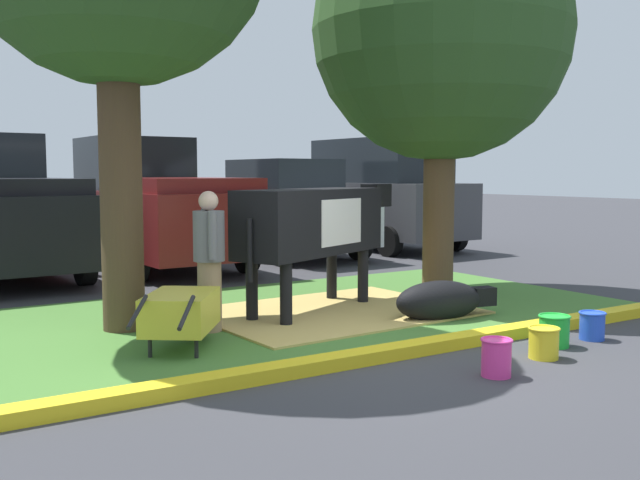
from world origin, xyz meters
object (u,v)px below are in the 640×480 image
(shade_tree_right, at_px, (441,33))
(cow_holstein, at_px, (316,222))
(calf_lying, at_px, (441,301))
(hatchback_white, at_px, (284,209))
(bucket_green, at_px, (554,330))
(bucket_pink, at_px, (496,357))
(pickup_truck_maroon, at_px, (151,207))
(wheelbarrow, at_px, (181,312))
(bucket_blue, at_px, (592,325))
(person_handler, at_px, (209,258))
(bucket_yellow, at_px, (544,342))
(suv_dark_grey, at_px, (380,193))

(shade_tree_right, xyz_separation_m, cow_holstein, (-2.24, -0.24, -2.58))
(shade_tree_right, bearing_deg, calf_lying, -130.54)
(cow_holstein, height_order, hatchback_white, hatchback_white)
(bucket_green, bearing_deg, shade_tree_right, 68.81)
(cow_holstein, relative_size, bucket_pink, 9.04)
(cow_holstein, relative_size, calf_lying, 2.24)
(pickup_truck_maroon, bearing_deg, wheelbarrow, -107.18)
(bucket_blue, bearing_deg, person_handler, 142.89)
(person_handler, height_order, bucket_yellow, person_handler)
(bucket_pink, height_order, pickup_truck_maroon, pickup_truck_maroon)
(shade_tree_right, distance_m, bucket_green, 4.83)
(hatchback_white, bearing_deg, shade_tree_right, -95.02)
(bucket_blue, relative_size, hatchback_white, 0.07)
(bucket_green, relative_size, hatchback_white, 0.07)
(cow_holstein, distance_m, suv_dark_grey, 7.92)
(shade_tree_right, distance_m, wheelbarrow, 5.66)
(shade_tree_right, xyz_separation_m, calf_lying, (-1.28, -1.50, -3.47))
(calf_lying, distance_m, bucket_yellow, 1.87)
(bucket_green, bearing_deg, calf_lying, 93.41)
(calf_lying, distance_m, person_handler, 2.78)
(wheelbarrow, height_order, hatchback_white, hatchback_white)
(bucket_pink, bearing_deg, pickup_truck_maroon, 89.65)
(cow_holstein, xyz_separation_m, bucket_yellow, (0.59, -3.08, -0.97))
(bucket_blue, xyz_separation_m, suv_dark_grey, (3.77, 8.63, 1.12))
(wheelbarrow, bearing_deg, bucket_blue, -25.90)
(bucket_green, height_order, hatchback_white, hatchback_white)
(cow_holstein, xyz_separation_m, pickup_truck_maroon, (-0.18, 5.47, -0.02))
(bucket_green, bearing_deg, bucket_blue, -1.28)
(shade_tree_right, bearing_deg, bucket_green, -111.19)
(calf_lying, bearing_deg, cow_holstein, 127.39)
(cow_holstein, xyz_separation_m, hatchback_white, (2.71, 5.55, -0.15))
(wheelbarrow, relative_size, bucket_green, 4.54)
(shade_tree_right, relative_size, bucket_pink, 16.86)
(cow_holstein, distance_m, pickup_truck_maroon, 5.48)
(shade_tree_right, xyz_separation_m, pickup_truck_maroon, (-2.42, 5.23, -2.59))
(cow_holstein, distance_m, hatchback_white, 6.17)
(person_handler, height_order, wheelbarrow, person_handler)
(cow_holstein, relative_size, bucket_blue, 10.10)
(bucket_pink, distance_m, hatchback_white, 9.33)
(person_handler, bearing_deg, suv_dark_grey, 41.36)
(person_handler, distance_m, bucket_pink, 3.26)
(shade_tree_right, xyz_separation_m, person_handler, (-3.85, -0.63, -2.88))
(pickup_truck_maroon, height_order, hatchback_white, pickup_truck_maroon)
(bucket_blue, bearing_deg, hatchback_white, 82.70)
(bucket_blue, bearing_deg, calf_lying, 113.11)
(wheelbarrow, relative_size, hatchback_white, 0.33)
(bucket_pink, distance_m, bucket_green, 1.36)
(cow_holstein, xyz_separation_m, bucket_green, (1.05, -2.82, -0.96))
(person_handler, height_order, bucket_blue, person_handler)
(person_handler, relative_size, wheelbarrow, 1.06)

